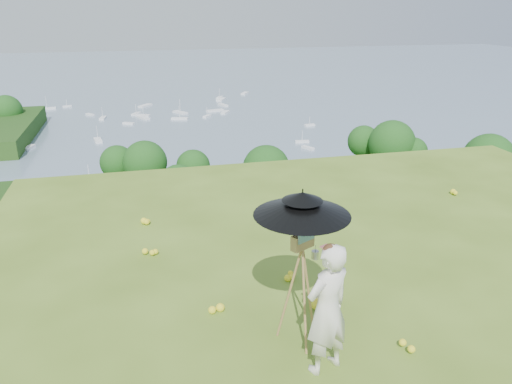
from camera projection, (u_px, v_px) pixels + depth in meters
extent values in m
plane|color=#537220|center=(402.00, 288.00, 7.82)|extent=(14.00, 14.00, 0.00)
cube|color=#173E11|center=(197.00, 358.00, 49.89)|extent=(140.00, 56.00, 22.00)
cube|color=gray|center=(170.00, 245.00, 88.75)|extent=(170.00, 28.00, 8.00)
plane|color=slate|center=(143.00, 90.00, 238.16)|extent=(700.00, 700.00, 0.00)
imported|color=white|center=(327.00, 309.00, 5.80)|extent=(0.72, 0.60, 1.68)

